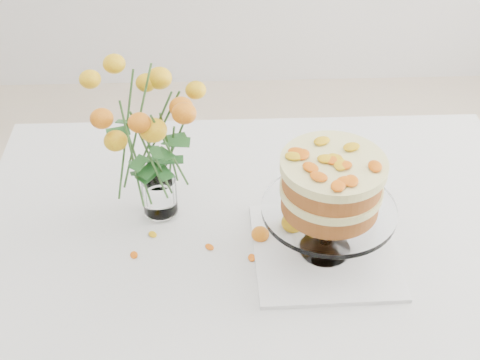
% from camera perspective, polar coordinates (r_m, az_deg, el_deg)
% --- Properties ---
extents(table, '(1.43, 0.93, 0.76)m').
position_cam_1_polar(table, '(1.75, 1.40, -5.32)').
color(table, tan).
rests_on(table, ground).
extents(napkin, '(0.34, 0.34, 0.01)m').
position_cam_1_polar(napkin, '(1.62, 7.21, -6.03)').
color(napkin, white).
rests_on(napkin, table).
extents(cake_stand, '(0.31, 0.31, 0.28)m').
position_cam_1_polar(cake_stand, '(1.49, 7.78, -0.81)').
color(cake_stand, white).
rests_on(cake_stand, napkin).
extents(rose_vase, '(0.35, 0.35, 0.43)m').
position_cam_1_polar(rose_vase, '(1.57, -7.40, 4.22)').
color(rose_vase, white).
rests_on(rose_vase, table).
extents(loose_rose_near, '(0.10, 0.06, 0.05)m').
position_cam_1_polar(loose_rose_near, '(1.65, 4.53, -3.80)').
color(loose_rose_near, yellow).
rests_on(loose_rose_near, table).
extents(loose_rose_far, '(0.08, 0.04, 0.04)m').
position_cam_1_polar(loose_rose_far, '(1.63, 1.75, -4.66)').
color(loose_rose_far, '#BA5309').
rests_on(loose_rose_far, table).
extents(stray_petal_a, '(0.03, 0.02, 0.00)m').
position_cam_1_polar(stray_petal_a, '(1.62, -2.62, -5.75)').
color(stray_petal_a, gold).
rests_on(stray_petal_a, table).
extents(stray_petal_b, '(0.03, 0.02, 0.00)m').
position_cam_1_polar(stray_petal_b, '(1.59, 1.01, -6.66)').
color(stray_petal_b, gold).
rests_on(stray_petal_b, table).
extents(stray_petal_c, '(0.03, 0.02, 0.00)m').
position_cam_1_polar(stray_petal_c, '(1.57, 2.57, -7.65)').
color(stray_petal_c, gold).
rests_on(stray_petal_c, table).
extents(stray_petal_d, '(0.03, 0.02, 0.00)m').
position_cam_1_polar(stray_petal_d, '(1.66, -7.46, -4.63)').
color(stray_petal_d, gold).
rests_on(stray_petal_d, table).
extents(stray_petal_e, '(0.03, 0.02, 0.00)m').
position_cam_1_polar(stray_petal_e, '(1.62, -9.04, -6.35)').
color(stray_petal_e, gold).
rests_on(stray_petal_e, table).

